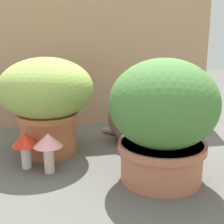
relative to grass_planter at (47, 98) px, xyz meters
The scene contains 7 objects.
ground_plane 0.33m from the grass_planter, 44.40° to the right, with size 6.00×6.00×0.00m, color #53524D.
cardboard_backdrop 0.51m from the grass_planter, 56.07° to the left, with size 1.25×0.03×0.83m, color tan.
grass_planter is the anchor object (origin of this frame).
leafy_planter 0.48m from the grass_planter, 41.63° to the right, with size 0.34×0.34×0.40m.
cat 0.39m from the grass_planter, ahead, with size 0.30×0.36×0.32m.
mushroom_ornament_pink 0.23m from the grass_planter, 90.54° to the right, with size 0.10×0.10×0.14m.
mushroom_ornament_red 0.21m from the grass_planter, 120.50° to the right, with size 0.10×0.10×0.13m.
Camera 1 is at (-0.16, -1.00, 0.46)m, focal length 47.84 mm.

